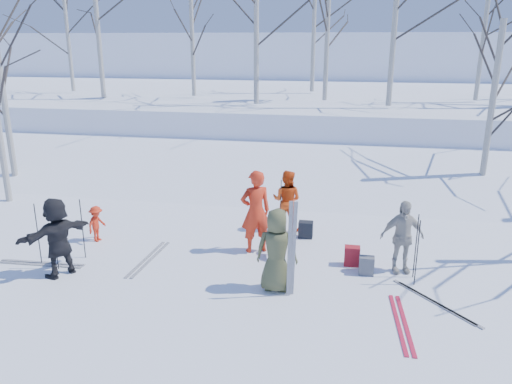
% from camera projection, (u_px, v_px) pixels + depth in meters
% --- Properties ---
extents(ground, '(120.00, 120.00, 0.00)m').
position_uv_depth(ground, '(242.00, 274.00, 10.16)').
color(ground, white).
rests_on(ground, ground).
extents(snow_ramp, '(70.00, 9.49, 4.12)m').
position_uv_depth(snow_ramp, '(287.00, 178.00, 16.69)').
color(snow_ramp, white).
rests_on(snow_ramp, ground).
extents(snow_plateau, '(70.00, 18.00, 2.20)m').
position_uv_depth(snow_plateau, '(312.00, 112.00, 25.83)').
color(snow_plateau, white).
rests_on(snow_plateau, ground).
extents(far_hill, '(90.00, 30.00, 6.00)m').
position_uv_depth(far_hill, '(331.00, 69.00, 45.27)').
color(far_hill, white).
rests_on(far_hill, ground).
extents(skier_olive_center, '(0.80, 0.53, 1.61)m').
position_uv_depth(skier_olive_center, '(277.00, 250.00, 9.30)').
color(skier_olive_center, '#494D2E').
rests_on(skier_olive_center, ground).
extents(skier_red_north, '(0.82, 0.72, 1.88)m').
position_uv_depth(skier_red_north, '(256.00, 212.00, 11.00)').
color(skier_red_north, red).
rests_on(skier_red_north, ground).
extents(skier_redor_behind, '(0.83, 0.70, 1.53)m').
position_uv_depth(skier_redor_behind, '(287.00, 200.00, 12.34)').
color(skier_redor_behind, '#DB4510').
rests_on(skier_redor_behind, ground).
extents(skier_red_seated, '(0.41, 0.60, 0.86)m').
position_uv_depth(skier_red_seated, '(97.00, 224.00, 11.72)').
color(skier_red_seated, red).
rests_on(skier_red_seated, ground).
extents(skier_cream_east, '(0.96, 0.58, 1.53)m').
position_uv_depth(skier_cream_east, '(402.00, 237.00, 10.06)').
color(skier_cream_east, beige).
rests_on(skier_cream_east, ground).
extents(skier_grey_west, '(1.19, 1.55, 1.64)m').
position_uv_depth(skier_grey_west, '(57.00, 237.00, 9.90)').
color(skier_grey_west, black).
rests_on(skier_grey_west, ground).
extents(dog, '(0.48, 0.62, 0.48)m').
position_uv_depth(dog, '(275.00, 247.00, 10.88)').
color(dog, black).
rests_on(dog, ground).
extents(upright_ski_left, '(0.11, 0.17, 1.90)m').
position_uv_depth(upright_ski_left, '(290.00, 250.00, 8.97)').
color(upright_ski_left, silver).
rests_on(upright_ski_left, ground).
extents(upright_ski_right, '(0.14, 0.23, 1.89)m').
position_uv_depth(upright_ski_right, '(294.00, 250.00, 8.98)').
color(upright_ski_right, silver).
rests_on(upright_ski_right, ground).
extents(ski_pair_a, '(2.08, 2.10, 0.02)m').
position_uv_depth(ski_pair_a, '(435.00, 302.00, 9.04)').
color(ski_pair_a, silver).
rests_on(ski_pair_a, ground).
extents(ski_pair_b, '(0.42, 1.92, 0.02)m').
position_uv_depth(ski_pair_b, '(402.00, 323.00, 8.37)').
color(ski_pair_b, '#B81A36').
rests_on(ski_pair_b, ground).
extents(ski_pair_c, '(0.37, 1.92, 0.02)m').
position_uv_depth(ski_pair_c, '(41.00, 264.00, 10.60)').
color(ski_pair_c, silver).
rests_on(ski_pair_c, ground).
extents(ski_pair_d, '(0.37, 1.92, 0.02)m').
position_uv_depth(ski_pair_d, '(148.00, 259.00, 10.83)').
color(ski_pair_d, silver).
rests_on(ski_pair_d, ground).
extents(ski_pole_a, '(0.02, 0.02, 1.34)m').
position_uv_depth(ski_pole_a, '(55.00, 239.00, 10.20)').
color(ski_pole_a, black).
rests_on(ski_pole_a, ground).
extents(ski_pole_b, '(0.02, 0.02, 1.34)m').
position_uv_depth(ski_pole_b, '(38.00, 234.00, 10.46)').
color(ski_pole_b, black).
rests_on(ski_pole_b, ground).
extents(ski_pole_c, '(0.02, 0.02, 1.34)m').
position_uv_depth(ski_pole_c, '(416.00, 246.00, 9.83)').
color(ski_pole_c, black).
rests_on(ski_pole_c, ground).
extents(ski_pole_d, '(0.02, 0.02, 1.34)m').
position_uv_depth(ski_pole_d, '(281.00, 206.00, 12.19)').
color(ski_pole_d, black).
rests_on(ski_pole_d, ground).
extents(ski_pole_e, '(0.02, 0.02, 1.34)m').
position_uv_depth(ski_pole_e, '(417.00, 253.00, 9.52)').
color(ski_pole_e, black).
rests_on(ski_pole_e, ground).
extents(ski_pole_f, '(0.02, 0.02, 1.34)m').
position_uv_depth(ski_pole_f, '(83.00, 229.00, 10.74)').
color(ski_pole_f, black).
rests_on(ski_pole_f, ground).
extents(backpack_red, '(0.32, 0.22, 0.42)m').
position_uv_depth(backpack_red, '(352.00, 256.00, 10.50)').
color(backpack_red, maroon).
rests_on(backpack_red, ground).
extents(backpack_grey, '(0.30, 0.20, 0.38)m').
position_uv_depth(backpack_grey, '(367.00, 266.00, 10.10)').
color(backpack_grey, '#54565C').
rests_on(backpack_grey, ground).
extents(backpack_dark, '(0.34, 0.24, 0.40)m').
position_uv_depth(backpack_dark, '(306.00, 230.00, 11.99)').
color(backpack_dark, black).
rests_on(backpack_dark, ground).
extents(birch_plateau_a, '(4.00, 4.00, 4.86)m').
position_uv_depth(birch_plateau_a, '(192.00, 38.00, 21.35)').
color(birch_plateau_a, silver).
rests_on(birch_plateau_a, snow_plateau).
extents(birch_plateau_b, '(5.29, 5.29, 6.70)m').
position_uv_depth(birch_plateau_b, '(396.00, 11.00, 17.76)').
color(birch_plateau_b, silver).
rests_on(birch_plateau_b, snow_plateau).
extents(birch_plateau_c, '(3.96, 3.96, 4.80)m').
position_uv_depth(birch_plateau_c, '(68.00, 39.00, 23.35)').
color(birch_plateau_c, silver).
rests_on(birch_plateau_c, snow_plateau).
extents(birch_plateau_d, '(4.86, 4.86, 6.08)m').
position_uv_depth(birch_plateau_d, '(256.00, 21.00, 18.50)').
color(birch_plateau_d, silver).
rests_on(birch_plateau_d, snow_plateau).
extents(birch_plateau_f, '(4.90, 4.90, 6.14)m').
position_uv_depth(birch_plateau_f, '(314.00, 24.00, 23.01)').
color(birch_plateau_f, silver).
rests_on(birch_plateau_f, snow_plateau).
extents(birch_plateau_h, '(4.97, 4.97, 6.25)m').
position_uv_depth(birch_plateau_h, '(97.00, 21.00, 20.62)').
color(birch_plateau_h, silver).
rests_on(birch_plateau_h, snow_plateau).
extents(birch_plateau_i, '(4.66, 4.66, 5.80)m').
position_uv_depth(birch_plateau_i, '(328.00, 26.00, 19.61)').
color(birch_plateau_i, silver).
rests_on(birch_plateau_i, snow_plateau).
extents(birch_plateau_j, '(4.07, 4.07, 4.96)m').
position_uv_depth(birch_plateau_j, '(483.00, 37.00, 19.70)').
color(birch_plateau_j, silver).
rests_on(birch_plateau_j, snow_plateau).
extents(birch_edge_d, '(5.00, 5.00, 6.28)m').
position_uv_depth(birch_edge_d, '(2.00, 87.00, 15.60)').
color(birch_edge_d, silver).
rests_on(birch_edge_d, ground).
extents(birch_edge_e, '(4.20, 4.20, 5.14)m').
position_uv_depth(birch_edge_e, '(491.00, 112.00, 14.39)').
color(birch_edge_e, silver).
rests_on(birch_edge_e, ground).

